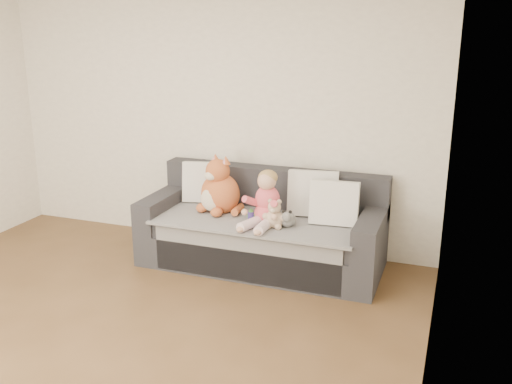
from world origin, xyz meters
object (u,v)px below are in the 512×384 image
at_px(sofa, 263,232).
at_px(sippy_cup, 251,215).
at_px(toddler, 265,202).
at_px(teddy_bear, 274,216).
at_px(plush_cat, 219,190).

bearing_deg(sofa, sippy_cup, -104.48).
bearing_deg(sofa, toddler, -65.79).
xyz_separation_m(toddler, teddy_bear, (0.11, -0.07, -0.10)).
height_order(sofa, sippy_cup, sofa).
relative_size(teddy_bear, sippy_cup, 2.26).
xyz_separation_m(sofa, sippy_cup, (-0.05, -0.19, 0.22)).
height_order(plush_cat, sippy_cup, plush_cat).
xyz_separation_m(sofa, plush_cat, (-0.42, -0.03, 0.37)).
bearing_deg(sofa, plush_cat, -175.86).
xyz_separation_m(teddy_bear, sippy_cup, (-0.25, 0.09, -0.04)).
height_order(teddy_bear, sippy_cup, teddy_bear).
bearing_deg(toddler, plush_cat, 168.19).
xyz_separation_m(sofa, teddy_bear, (0.20, -0.28, 0.27)).
bearing_deg(plush_cat, teddy_bear, 0.72).
distance_m(toddler, plush_cat, 0.55).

